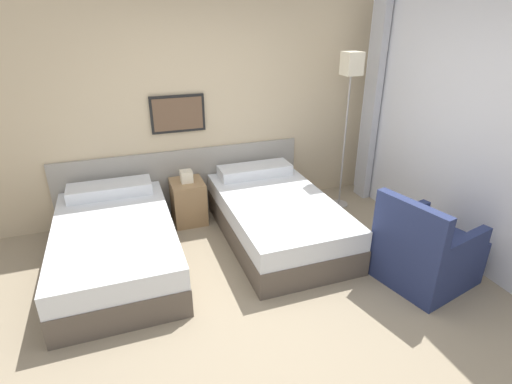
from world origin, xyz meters
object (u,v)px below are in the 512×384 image
at_px(bed_near_window, 276,217).
at_px(nightstand, 188,201).
at_px(armchair, 425,254).
at_px(bed_near_door, 116,244).
at_px(floor_lamp, 350,82).

distance_m(bed_near_window, nightstand, 1.13).
bearing_deg(bed_near_window, nightstand, 140.61).
height_order(bed_near_window, nightstand, nightstand).
bearing_deg(armchair, nightstand, 30.91).
relative_size(bed_near_door, nightstand, 2.97).
bearing_deg(bed_near_window, floor_lamp, 23.50).
relative_size(nightstand, floor_lamp, 0.34).
relative_size(floor_lamp, armchair, 2.08).
height_order(bed_near_door, floor_lamp, floor_lamp).
distance_m(nightstand, armchair, 2.72).
xyz_separation_m(nightstand, floor_lamp, (1.99, -0.23, 1.35)).
bearing_deg(bed_near_window, armchair, -50.53).
height_order(bed_near_door, bed_near_window, same).
height_order(nightstand, armchair, armchair).
xyz_separation_m(bed_near_window, nightstand, (-0.87, 0.72, 0.02)).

